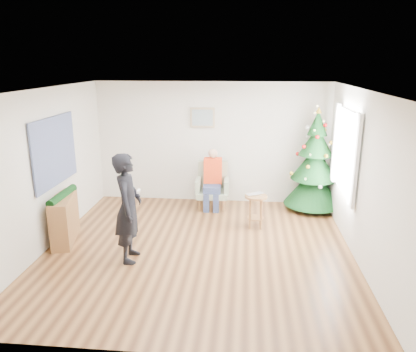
# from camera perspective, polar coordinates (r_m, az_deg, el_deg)

# --- Properties ---
(floor) EXTENTS (5.00, 5.00, 0.00)m
(floor) POSITION_cam_1_polar(r_m,az_deg,el_deg) (6.82, -1.35, -10.29)
(floor) COLOR brown
(floor) RESTS_ON ground
(ceiling) EXTENTS (5.00, 5.00, 0.00)m
(ceiling) POSITION_cam_1_polar(r_m,az_deg,el_deg) (6.13, -1.51, 12.05)
(ceiling) COLOR white
(ceiling) RESTS_ON wall_back
(wall_back) EXTENTS (5.00, 0.00, 5.00)m
(wall_back) POSITION_cam_1_polar(r_m,az_deg,el_deg) (8.78, 0.55, 4.67)
(wall_back) COLOR silver
(wall_back) RESTS_ON floor
(wall_front) EXTENTS (5.00, 0.00, 5.00)m
(wall_front) POSITION_cam_1_polar(r_m,az_deg,el_deg) (4.04, -5.77, -9.32)
(wall_front) COLOR silver
(wall_front) RESTS_ON floor
(wall_left) EXTENTS (0.00, 5.00, 5.00)m
(wall_left) POSITION_cam_1_polar(r_m,az_deg,el_deg) (7.10, -21.88, 0.79)
(wall_left) COLOR silver
(wall_left) RESTS_ON floor
(wall_right) EXTENTS (0.00, 5.00, 5.00)m
(wall_right) POSITION_cam_1_polar(r_m,az_deg,el_deg) (6.55, 20.84, -0.31)
(wall_right) COLOR silver
(wall_right) RESTS_ON floor
(window_panel) EXTENTS (0.04, 1.30, 1.40)m
(window_panel) POSITION_cam_1_polar(r_m,az_deg,el_deg) (7.44, 18.84, 3.32)
(window_panel) COLOR white
(window_panel) RESTS_ON wall_right
(curtains) EXTENTS (0.05, 1.75, 1.50)m
(curtains) POSITION_cam_1_polar(r_m,az_deg,el_deg) (7.43, 18.62, 3.33)
(curtains) COLOR white
(curtains) RESTS_ON wall_right
(christmas_tree) EXTENTS (1.18, 1.18, 2.14)m
(christmas_tree) POSITION_cam_1_polar(r_m,az_deg,el_deg) (8.58, 14.79, 1.58)
(christmas_tree) COLOR #3F2816
(christmas_tree) RESTS_ON floor
(stool) EXTENTS (0.42, 0.42, 0.62)m
(stool) POSITION_cam_1_polar(r_m,az_deg,el_deg) (7.62, 6.71, -4.92)
(stool) COLOR brown
(stool) RESTS_ON floor
(laptop) EXTENTS (0.41, 0.37, 0.03)m
(laptop) POSITION_cam_1_polar(r_m,az_deg,el_deg) (7.51, 6.78, -2.65)
(laptop) COLOR silver
(laptop) RESTS_ON stool
(armchair) EXTENTS (0.70, 0.64, 0.96)m
(armchair) POSITION_cam_1_polar(r_m,az_deg,el_deg) (8.59, 0.63, -2.15)
(armchair) COLOR #91A081
(armchair) RESTS_ON floor
(seated_person) EXTENTS (0.39, 0.55, 1.26)m
(seated_person) POSITION_cam_1_polar(r_m,az_deg,el_deg) (8.46, 0.63, -0.39)
(seated_person) COLOR navy
(seated_person) RESTS_ON armchair
(standing_man) EXTENTS (0.47, 0.66, 1.71)m
(standing_man) POSITION_cam_1_polar(r_m,az_deg,el_deg) (6.31, -11.15, -4.42)
(standing_man) COLOR black
(standing_man) RESTS_ON floor
(game_controller) EXTENTS (0.05, 0.13, 0.04)m
(game_controller) POSITION_cam_1_polar(r_m,az_deg,el_deg) (6.14, -9.74, -2.11)
(game_controller) COLOR white
(game_controller) RESTS_ON standing_man
(console) EXTENTS (0.52, 1.04, 0.80)m
(console) POSITION_cam_1_polar(r_m,az_deg,el_deg) (7.41, -19.53, -5.70)
(console) COLOR brown
(console) RESTS_ON floor
(garland) EXTENTS (0.14, 0.90, 0.14)m
(garland) POSITION_cam_1_polar(r_m,az_deg,el_deg) (7.27, -19.83, -2.62)
(garland) COLOR black
(garland) RESTS_ON console
(tapestry) EXTENTS (0.03, 1.50, 1.15)m
(tapestry) POSITION_cam_1_polar(r_m,az_deg,el_deg) (7.29, -20.75, 3.30)
(tapestry) COLOR black
(tapestry) RESTS_ON wall_left
(framed_picture) EXTENTS (0.52, 0.05, 0.42)m
(framed_picture) POSITION_cam_1_polar(r_m,az_deg,el_deg) (8.67, -0.79, 8.22)
(framed_picture) COLOR tan
(framed_picture) RESTS_ON wall_back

